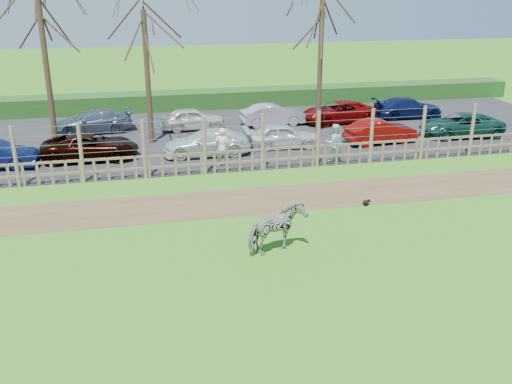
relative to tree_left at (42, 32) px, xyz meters
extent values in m
plane|color=#5BA531|center=(6.50, -12.50, -5.62)|extent=(120.00, 120.00, 0.00)
cube|color=brown|center=(6.50, -8.00, -5.61)|extent=(34.00, 2.80, 0.01)
cube|color=#232326|center=(6.50, 2.00, -5.60)|extent=(44.00, 13.00, 0.04)
cube|color=#1E4716|center=(6.50, 9.00, -5.07)|extent=(46.00, 2.00, 1.10)
cube|color=brown|center=(6.50, -4.50, -5.17)|extent=(30.00, 0.06, 0.10)
cube|color=brown|center=(6.50, -4.50, -4.67)|extent=(30.00, 0.06, 0.10)
cylinder|color=brown|center=(-1.00, -4.50, -4.37)|extent=(0.16, 0.16, 2.50)
cylinder|color=brown|center=(1.50, -4.50, -4.37)|extent=(0.16, 0.16, 2.50)
cylinder|color=brown|center=(4.00, -4.50, -4.37)|extent=(0.16, 0.16, 2.50)
cylinder|color=brown|center=(6.50, -4.50, -4.37)|extent=(0.16, 0.16, 2.50)
cylinder|color=brown|center=(9.00, -4.50, -4.37)|extent=(0.16, 0.16, 2.50)
cylinder|color=brown|center=(11.50, -4.50, -4.37)|extent=(0.16, 0.16, 2.50)
cylinder|color=brown|center=(14.00, -4.50, -4.37)|extent=(0.16, 0.16, 2.50)
cylinder|color=brown|center=(16.50, -4.50, -4.37)|extent=(0.16, 0.16, 2.50)
cylinder|color=brown|center=(19.00, -4.50, -4.37)|extent=(0.16, 0.16, 2.50)
cylinder|color=gray|center=(6.50, -4.50, -4.37)|extent=(30.00, 0.02, 0.02)
cylinder|color=gray|center=(6.50, -4.50, -3.97)|extent=(30.00, 0.02, 0.02)
cylinder|color=gray|center=(6.50, -4.50, -3.57)|extent=(30.00, 0.02, 0.02)
cylinder|color=gray|center=(6.50, -4.50, -3.22)|extent=(30.00, 0.02, 0.02)
cylinder|color=#3D2B1E|center=(0.00, 0.00, -1.87)|extent=(0.26, 0.26, 7.50)
cylinder|color=#3D2B1E|center=(4.50, 1.00, -2.37)|extent=(0.26, 0.26, 6.50)
cylinder|color=#3D2B1E|center=(13.50, 1.50, -2.12)|extent=(0.26, 0.26, 7.00)
imported|color=gray|center=(7.61, -12.36, -4.85)|extent=(1.99, 1.47, 1.53)
imported|color=silver|center=(7.38, -3.63, -4.71)|extent=(0.67, 0.48, 1.72)
imported|color=silver|center=(12.44, -4.00, -4.71)|extent=(0.85, 0.66, 1.72)
sphere|color=black|center=(11.77, -9.37, -5.51)|extent=(0.22, 0.22, 0.22)
sphere|color=black|center=(11.90, -9.37, -5.43)|extent=(0.11, 0.11, 0.11)
imported|color=black|center=(1.65, -1.33, -4.98)|extent=(4.37, 2.10, 1.20)
imported|color=silver|center=(6.94, -1.78, -4.98)|extent=(4.17, 1.76, 1.20)
imported|color=white|center=(10.78, -1.30, -4.98)|extent=(3.63, 1.71, 1.20)
imported|color=maroon|center=(15.80, -1.56, -4.98)|extent=(3.74, 1.59, 1.20)
imported|color=#174538|center=(20.48, -1.22, -4.98)|extent=(4.46, 2.32, 1.20)
imported|color=#4D596C|center=(1.54, 3.79, -4.98)|extent=(4.28, 2.06, 1.20)
imported|color=white|center=(6.83, 3.27, -4.98)|extent=(3.61, 1.66, 1.20)
imported|color=#BEB0C3|center=(11.41, 3.27, -4.98)|extent=(3.70, 1.46, 1.20)
imported|color=#8A0706|center=(15.26, 3.17, -4.98)|extent=(4.55, 2.56, 1.20)
imported|color=#0F1A49|center=(19.76, 3.41, -4.98)|extent=(4.19, 1.83, 1.20)
camera|label=1|loc=(3.63, -27.52, 2.15)|focal=40.00mm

